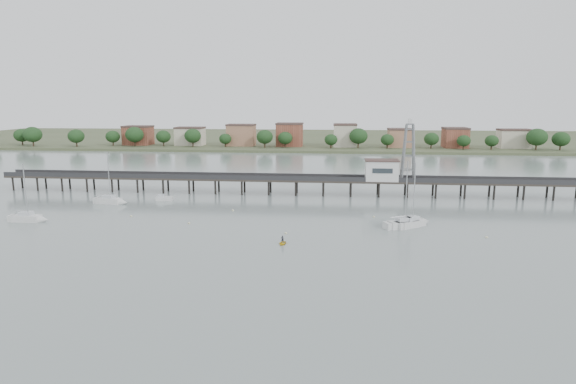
% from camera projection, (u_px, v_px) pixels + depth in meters
% --- Properties ---
extents(ground_plane, '(500.00, 500.00, 0.00)m').
position_uv_depth(ground_plane, '(236.00, 277.00, 65.91)').
color(ground_plane, slate).
rests_on(ground_plane, ground).
extents(pier, '(150.00, 5.00, 5.50)m').
position_uv_depth(pier, '(283.00, 180.00, 123.88)').
color(pier, '#2D2823').
rests_on(pier, ground).
extents(pier_building, '(8.40, 5.40, 5.30)m').
position_uv_depth(pier_building, '(382.00, 170.00, 120.94)').
color(pier_building, silver).
rests_on(pier_building, ground).
extents(lattice_tower, '(3.20, 3.20, 15.50)m').
position_uv_depth(lattice_tower, '(409.00, 153.00, 119.49)').
color(lattice_tower, slate).
rests_on(lattice_tower, ground).
extents(sailboat_c, '(7.59, 6.65, 13.01)m').
position_uv_depth(sailboat_c, '(416.00, 223.00, 92.74)').
color(sailboat_c, silver).
rests_on(sailboat_c, ground).
extents(sailboat_b, '(8.02, 3.43, 12.88)m').
position_uv_depth(sailboat_b, '(113.00, 201.00, 112.71)').
color(sailboat_b, silver).
rests_on(sailboat_b, ground).
extents(sailboat_d, '(8.37, 5.82, 13.51)m').
position_uv_depth(sailboat_d, '(409.00, 224.00, 91.99)').
color(sailboat_d, silver).
rests_on(sailboat_d, ground).
extents(sailboat_a, '(7.36, 2.19, 12.22)m').
position_uv_depth(sailboat_a, '(32.00, 218.00, 95.97)').
color(sailboat_a, silver).
rests_on(sailboat_a, ground).
extents(white_tender, '(4.10, 1.90, 1.56)m').
position_uv_depth(white_tender, '(164.00, 198.00, 116.65)').
color(white_tender, silver).
rests_on(white_tender, ground).
extents(yellow_dinghy, '(1.66, 0.68, 2.26)m').
position_uv_depth(yellow_dinghy, '(282.00, 244.00, 80.95)').
color(yellow_dinghy, gold).
rests_on(yellow_dinghy, ground).
extents(dinghy_occupant, '(0.74, 1.33, 0.30)m').
position_uv_depth(dinghy_occupant, '(282.00, 244.00, 80.95)').
color(dinghy_occupant, black).
rests_on(dinghy_occupant, ground).
extents(mooring_buoys, '(69.63, 17.91, 0.39)m').
position_uv_depth(mooring_buoys, '(278.00, 222.00, 95.41)').
color(mooring_buoys, beige).
rests_on(mooring_buoys, ground).
extents(far_shore, '(500.00, 170.00, 10.40)m').
position_uv_depth(far_shore, '(315.00, 138.00, 299.98)').
color(far_shore, '#475133').
rests_on(far_shore, ground).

